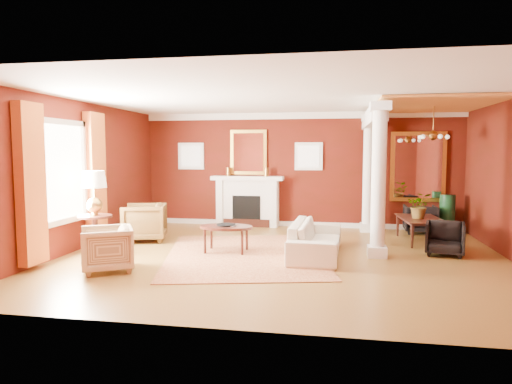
% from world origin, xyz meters
% --- Properties ---
extents(ground, '(8.00, 8.00, 0.00)m').
position_xyz_m(ground, '(0.00, 0.00, 0.00)').
color(ground, brown).
rests_on(ground, ground).
extents(room_shell, '(8.04, 7.04, 2.92)m').
position_xyz_m(room_shell, '(0.00, 0.00, 2.02)').
color(room_shell, '#54120B').
rests_on(room_shell, ground).
extents(fireplace, '(1.85, 0.42, 1.29)m').
position_xyz_m(fireplace, '(-1.30, 3.32, 0.65)').
color(fireplace, white).
rests_on(fireplace, ground).
extents(overmantel_mirror, '(0.95, 0.07, 1.15)m').
position_xyz_m(overmantel_mirror, '(-1.30, 3.45, 1.90)').
color(overmantel_mirror, gold).
rests_on(overmantel_mirror, fireplace).
extents(flank_window_left, '(0.70, 0.07, 0.70)m').
position_xyz_m(flank_window_left, '(-2.85, 3.46, 1.80)').
color(flank_window_left, white).
rests_on(flank_window_left, room_shell).
extents(flank_window_right, '(0.70, 0.07, 0.70)m').
position_xyz_m(flank_window_right, '(0.25, 3.46, 1.80)').
color(flank_window_right, white).
rests_on(flank_window_right, room_shell).
extents(left_window, '(0.21, 2.55, 2.60)m').
position_xyz_m(left_window, '(-3.89, -0.60, 1.42)').
color(left_window, white).
rests_on(left_window, room_shell).
extents(column_front, '(0.36, 0.36, 2.80)m').
position_xyz_m(column_front, '(1.70, 0.30, 1.43)').
color(column_front, white).
rests_on(column_front, ground).
extents(column_back, '(0.36, 0.36, 2.80)m').
position_xyz_m(column_back, '(1.70, 3.00, 1.43)').
color(column_back, white).
rests_on(column_back, ground).
extents(header_beam, '(0.30, 3.20, 0.32)m').
position_xyz_m(header_beam, '(1.70, 1.90, 2.62)').
color(header_beam, white).
rests_on(header_beam, column_front).
extents(amber_ceiling, '(2.30, 3.40, 0.04)m').
position_xyz_m(amber_ceiling, '(2.85, 1.75, 2.87)').
color(amber_ceiling, gold).
rests_on(amber_ceiling, room_shell).
extents(dining_mirror, '(1.30, 0.07, 1.70)m').
position_xyz_m(dining_mirror, '(2.90, 3.45, 1.55)').
color(dining_mirror, gold).
rests_on(dining_mirror, room_shell).
extents(chandelier, '(0.60, 0.62, 0.75)m').
position_xyz_m(chandelier, '(2.90, 1.80, 2.25)').
color(chandelier, '#B28337').
rests_on(chandelier, room_shell).
extents(crown_trim, '(8.00, 0.08, 0.16)m').
position_xyz_m(crown_trim, '(0.00, 3.46, 2.82)').
color(crown_trim, white).
rests_on(crown_trim, room_shell).
extents(base_trim, '(8.00, 0.08, 0.12)m').
position_xyz_m(base_trim, '(0.00, 3.46, 0.06)').
color(base_trim, white).
rests_on(base_trim, ground).
extents(rug, '(3.56, 4.26, 0.01)m').
position_xyz_m(rug, '(-0.73, 0.04, 0.01)').
color(rug, maroon).
rests_on(rug, ground).
extents(sofa, '(0.71, 2.18, 0.85)m').
position_xyz_m(sofa, '(0.59, 0.22, 0.42)').
color(sofa, '#EDE3C7').
rests_on(sofa, ground).
extents(armchair_leopard, '(1.01, 1.05, 0.89)m').
position_xyz_m(armchair_leopard, '(-3.10, 0.98, 0.44)').
color(armchair_leopard, black).
rests_on(armchair_leopard, ground).
extents(armchair_stripe, '(1.01, 1.03, 0.79)m').
position_xyz_m(armchair_stripe, '(-2.67, -1.46, 0.40)').
color(armchair_stripe, '#CCB288').
rests_on(armchair_stripe, ground).
extents(coffee_table, '(1.02, 1.02, 0.51)m').
position_xyz_m(coffee_table, '(-1.10, 0.19, 0.47)').
color(coffee_table, black).
rests_on(coffee_table, ground).
extents(coffee_book, '(0.17, 0.04, 0.23)m').
position_xyz_m(coffee_book, '(-1.09, 0.18, 0.63)').
color(coffee_book, black).
rests_on(coffee_book, coffee_table).
extents(side_table, '(0.63, 0.63, 1.56)m').
position_xyz_m(side_table, '(-3.50, -0.34, 1.06)').
color(side_table, black).
rests_on(side_table, ground).
extents(dining_table, '(0.63, 1.50, 0.81)m').
position_xyz_m(dining_table, '(2.76, 1.88, 0.41)').
color(dining_table, black).
rests_on(dining_table, ground).
extents(dining_chair_near, '(0.79, 0.76, 0.69)m').
position_xyz_m(dining_chair_near, '(2.95, 0.68, 0.34)').
color(dining_chair_near, black).
rests_on(dining_chair_near, ground).
extents(dining_chair_far, '(0.73, 0.69, 0.73)m').
position_xyz_m(dining_chair_far, '(2.91, 3.00, 0.37)').
color(dining_chair_far, black).
rests_on(dining_chair_far, ground).
extents(green_urn, '(0.39, 0.39, 0.94)m').
position_xyz_m(green_urn, '(3.50, 2.98, 0.37)').
color(green_urn, '#123A1D').
rests_on(green_urn, ground).
extents(potted_plant, '(0.56, 0.61, 0.43)m').
position_xyz_m(potted_plant, '(2.68, 1.81, 1.03)').
color(potted_plant, '#26591E').
rests_on(potted_plant, dining_table).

